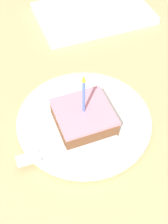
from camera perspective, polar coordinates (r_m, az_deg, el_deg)
The scene contains 5 objects.
ground_plane at distance 0.66m, azimuth -0.98°, elevation -4.44°, with size 2.40×2.40×0.04m.
plate at distance 0.64m, azimuth 0.00°, elevation -1.60°, with size 0.28×0.28×0.02m.
cake_slice at distance 0.61m, azimuth -0.18°, elevation -0.68°, with size 0.11×0.11×0.13m.
fork at distance 0.59m, azimuth -4.23°, elevation -6.97°, with size 0.20×0.03×0.00m.
marble_board at distance 0.94m, azimuth 1.72°, elevation 17.60°, with size 0.32×0.21×0.02m.
Camera 1 is at (0.13, 0.36, 0.51)m, focal length 50.00 mm.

